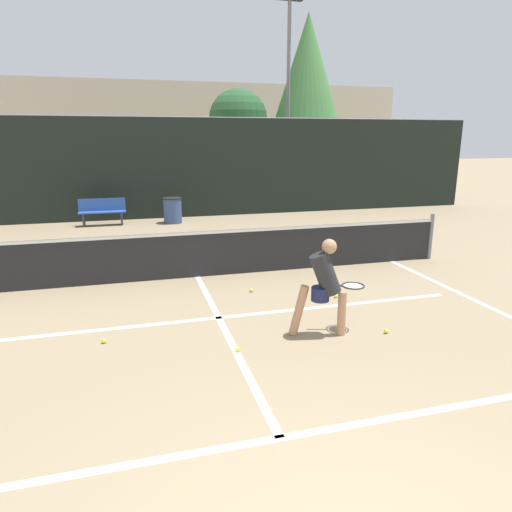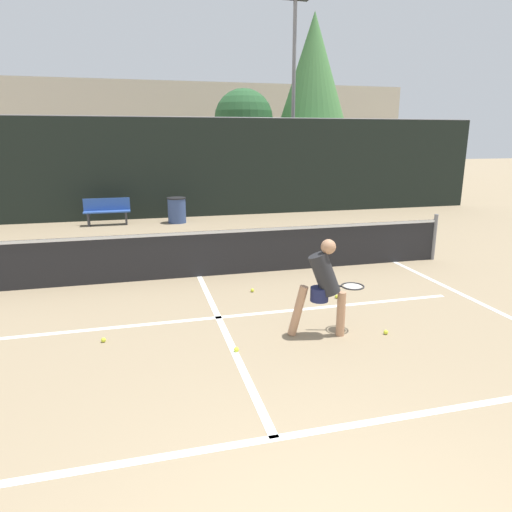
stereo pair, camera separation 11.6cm
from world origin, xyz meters
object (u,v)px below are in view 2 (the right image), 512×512
(courtside_bench, at_px, (107,211))
(parked_car, at_px, (72,193))
(trash_bin, at_px, (177,210))
(player_practicing, at_px, (323,284))

(courtside_bench, bearing_deg, parked_car, 108.92)
(trash_bin, relative_size, parked_car, 0.20)
(player_practicing, relative_size, parked_car, 0.34)
(trash_bin, distance_m, parked_car, 6.15)
(courtside_bench, height_order, parked_car, parked_car)
(player_practicing, height_order, parked_car, player_practicing)
(player_practicing, relative_size, trash_bin, 1.69)
(parked_car, bearing_deg, trash_bin, -51.29)
(courtside_bench, xyz_separation_m, trash_bin, (2.23, -0.19, -0.04))
(courtside_bench, bearing_deg, player_practicing, -70.78)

